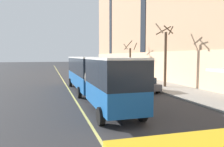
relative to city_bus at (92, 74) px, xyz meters
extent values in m
plane|color=#303033|center=(0.33, -4.66, -2.12)|extent=(260.00, 260.00, 0.00)
cube|color=#9E9B93|center=(9.70, -1.66, -2.05)|extent=(5.02, 160.00, 0.15)
cube|color=#1E232B|center=(12.16, 15.96, 10.82)|extent=(0.10, 2.00, 17.88)
cube|color=#1E232B|center=(12.16, 36.59, 10.82)|extent=(0.10, 2.00, 17.88)
cube|color=#19569E|center=(-0.02, 3.47, -0.84)|extent=(2.54, 11.90, 1.32)
cube|color=black|center=(-0.02, 3.47, 0.62)|extent=(2.55, 11.90, 1.61)
cube|color=silver|center=(-0.02, 3.47, 1.48)|extent=(2.56, 11.90, 0.12)
cube|color=#19232D|center=(-0.06, 9.44, 0.46)|extent=(2.26, 0.09, 1.21)
cube|color=orange|center=(-0.06, 9.45, 1.24)|extent=(1.72, 0.07, 0.28)
cube|color=black|center=(-0.06, 9.46, -1.40)|extent=(2.41, 0.14, 0.24)
cube|color=white|center=(-0.92, 9.46, -1.15)|extent=(0.28, 0.06, 0.18)
cube|color=white|center=(0.80, 9.47, -1.15)|extent=(0.28, 0.06, 0.18)
cylinder|color=#595651|center=(0.02, -2.97, -0.04)|extent=(2.34, 1.01, 2.34)
cube|color=#19569E|center=(0.04, -6.50, -0.84)|extent=(2.50, 6.08, 1.32)
cube|color=black|center=(0.04, -6.50, 0.62)|extent=(2.51, 6.08, 1.61)
cube|color=silver|center=(0.04, -6.50, 1.48)|extent=(2.52, 6.08, 0.12)
cylinder|color=black|center=(-1.28, 7.62, -1.62)|extent=(0.31, 1.00, 1.00)
cylinder|color=black|center=(1.18, 7.64, -1.62)|extent=(0.31, 1.00, 1.00)
cylinder|color=black|center=(-1.23, -0.10, -1.62)|extent=(0.31, 1.00, 1.00)
cylinder|color=black|center=(1.23, -0.09, -1.62)|extent=(0.31, 1.00, 1.00)
cylinder|color=black|center=(-1.18, -8.18, -1.62)|extent=(0.31, 1.00, 1.00)
cylinder|color=black|center=(1.28, -8.16, -1.62)|extent=(0.31, 1.00, 1.00)
cube|color=#4C4C51|center=(5.90, 1.58, -1.48)|extent=(1.89, 4.42, 0.64)
cube|color=#232D38|center=(5.90, 1.36, -0.88)|extent=(1.64, 2.00, 0.56)
cube|color=#4C4C51|center=(5.90, 1.36, -0.58)|extent=(1.60, 1.91, 0.04)
cylinder|color=black|center=(5.02, 2.96, -1.80)|extent=(0.23, 0.64, 0.64)
cylinder|color=black|center=(6.82, 2.94, -1.80)|extent=(0.23, 0.64, 0.64)
cylinder|color=black|center=(4.99, 0.23, -1.80)|extent=(0.23, 0.64, 0.64)
cylinder|color=black|center=(6.78, 0.21, -1.80)|extent=(0.23, 0.64, 0.64)
cube|color=#B7B7BC|center=(6.01, 11.83, -1.48)|extent=(1.92, 4.77, 0.64)
cube|color=#232D38|center=(6.01, 11.59, -0.88)|extent=(1.66, 2.16, 0.56)
cube|color=#B7B7BC|center=(6.01, 11.59, -0.58)|extent=(1.62, 2.07, 0.04)
cylinder|color=black|center=(5.08, 13.28, -1.80)|extent=(0.23, 0.64, 0.64)
cylinder|color=black|center=(6.88, 13.31, -1.80)|extent=(0.23, 0.64, 0.64)
cylinder|color=black|center=(5.13, 10.35, -1.80)|extent=(0.23, 0.64, 0.64)
cylinder|color=black|center=(6.93, 10.38, -1.80)|extent=(0.23, 0.64, 0.64)
cube|color=silver|center=(5.90, 28.70, -1.48)|extent=(1.88, 4.65, 0.64)
cube|color=#232D38|center=(5.90, 28.47, -0.88)|extent=(1.61, 2.11, 0.56)
cube|color=silver|center=(5.90, 28.47, -0.58)|extent=(1.57, 2.02, 0.04)
cylinder|color=black|center=(5.00, 30.11, -1.80)|extent=(0.23, 0.64, 0.64)
cylinder|color=black|center=(6.74, 30.15, -1.80)|extent=(0.23, 0.64, 0.64)
cylinder|color=black|center=(5.06, 27.25, -1.80)|extent=(0.23, 0.64, 0.64)
cylinder|color=black|center=(6.80, 27.29, -1.80)|extent=(0.23, 0.64, 0.64)
cube|color=black|center=(6.05, 22.51, -1.48)|extent=(1.84, 4.70, 0.64)
cube|color=#232D38|center=(6.04, 22.28, -0.88)|extent=(1.57, 2.13, 0.56)
cube|color=black|center=(6.04, 22.28, -0.58)|extent=(1.53, 2.04, 0.04)
cylinder|color=black|center=(5.24, 23.97, -1.80)|extent=(0.24, 0.65, 0.64)
cylinder|color=black|center=(6.93, 23.93, -1.80)|extent=(0.24, 0.65, 0.64)
cylinder|color=black|center=(5.17, 21.09, -1.80)|extent=(0.24, 0.65, 0.64)
cylinder|color=black|center=(6.85, 21.05, -1.80)|extent=(0.24, 0.65, 0.64)
cylinder|color=brown|center=(9.43, 3.46, 1.23)|extent=(0.31, 0.31, 6.40)
cylinder|color=brown|center=(10.02, 3.37, 4.62)|extent=(0.34, 1.27, 0.89)
cylinder|color=brown|center=(9.61, 4.34, 4.71)|extent=(1.84, 0.50, 1.09)
cylinder|color=brown|center=(8.57, 3.47, 4.85)|extent=(0.16, 1.80, 1.35)
cylinder|color=brown|center=(9.43, 2.89, 4.65)|extent=(1.23, 0.15, 0.95)
cylinder|color=brown|center=(9.43, 15.00, 0.49)|extent=(0.32, 0.32, 4.93)
cylinder|color=brown|center=(10.29, 14.87, 3.25)|extent=(0.42, 1.80, 1.11)
cylinder|color=brown|center=(9.35, 15.71, 3.52)|extent=(1.54, 0.32, 1.61)
cylinder|color=brown|center=(8.60, 15.00, 3.20)|extent=(0.15, 1.73, 1.01)
cylinder|color=red|center=(7.69, 18.92, -1.70)|extent=(0.24, 0.24, 0.55)
sphere|color=silver|center=(7.69, 18.92, -1.35)|extent=(0.20, 0.20, 0.20)
cylinder|color=silver|center=(7.53, 18.92, -1.64)|extent=(0.10, 0.09, 0.09)
cylinder|color=silver|center=(7.85, 18.92, -1.64)|extent=(0.10, 0.09, 0.09)
cube|color=#E0D66B|center=(-1.70, -1.66, -2.12)|extent=(0.16, 140.00, 0.01)
camera|label=1|loc=(-3.85, -19.51, 1.64)|focal=35.00mm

